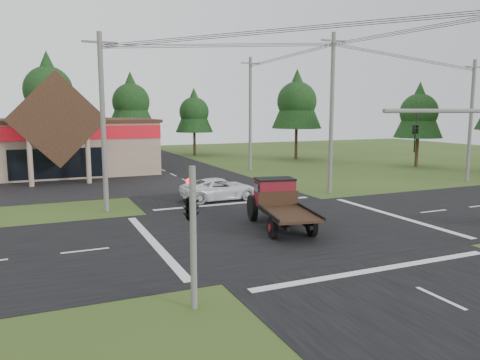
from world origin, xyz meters
TOP-DOWN VIEW (x-y plane):
  - ground at (0.00, 0.00)m, footprint 120.00×120.00m
  - road_ns at (0.00, 0.00)m, footprint 12.00×120.00m
  - road_ew at (0.00, 0.00)m, footprint 120.00×12.00m
  - parking_apron at (-14.00, 19.00)m, footprint 28.00×14.00m
  - traffic_signal_corner at (-7.50, -7.32)m, footprint 0.53×2.48m
  - utility_pole_nw at (-8.00, 8.00)m, footprint 2.00×0.30m
  - utility_pole_ne at (8.00, 8.00)m, footprint 2.00×0.30m
  - utility_pole_far at (22.00, 8.00)m, footprint 2.00×0.30m
  - utility_pole_n at (8.00, 22.00)m, footprint 2.00×0.30m
  - tree_row_c at (-10.00, 41.00)m, footprint 7.28×7.28m
  - tree_row_d at (0.00, 42.00)m, footprint 6.16×6.16m
  - tree_row_e at (8.00, 40.00)m, footprint 5.04×5.04m
  - tree_side_ne at (18.00, 30.00)m, footprint 6.16×6.16m
  - tree_side_e_near at (26.00, 18.00)m, footprint 5.04×5.04m
  - antique_flatbed_truck at (-0.38, 0.03)m, footprint 3.37×6.31m
  - white_pickup at (-0.41, 8.68)m, footprint 5.42×2.63m

SIDE VIEW (x-z plane):
  - ground at x=0.00m, z-range 0.00..0.00m
  - road_ns at x=0.00m, z-range 0.00..0.02m
  - road_ew at x=0.00m, z-range 0.00..0.02m
  - parking_apron at x=-14.00m, z-range 0.00..0.03m
  - white_pickup at x=-0.41m, z-range 0.00..1.49m
  - antique_flatbed_truck at x=-0.38m, z-range 0.00..2.50m
  - traffic_signal_corner at x=-7.50m, z-range 1.32..5.72m
  - utility_pole_far at x=22.00m, z-range 0.14..10.34m
  - utility_pole_nw at x=-8.00m, z-range 0.14..10.64m
  - utility_pole_n at x=8.00m, z-range 0.14..11.34m
  - utility_pole_ne at x=8.00m, z-range 0.14..11.64m
  - tree_row_e at x=8.00m, z-range 1.49..10.58m
  - tree_side_e_near at x=26.00m, z-range 1.49..10.58m
  - tree_row_d at x=0.00m, z-range 1.82..12.93m
  - tree_side_ne at x=18.00m, z-range 1.82..12.93m
  - tree_row_c at x=-10.00m, z-range 2.16..15.29m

